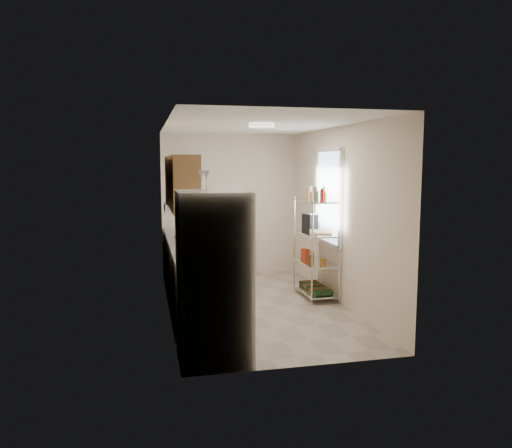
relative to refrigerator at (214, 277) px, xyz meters
The scene contains 16 objects.
room 2.04m from the refrigerator, 64.20° to the left, with size 2.52×4.42×2.62m.
counter_run 2.28m from the refrigerator, 91.25° to the left, with size 0.63×3.51×0.90m.
upper_cabinets 2.12m from the refrigerator, 95.56° to the left, with size 0.33×2.20×0.72m, color #AF7C4B.
range_hood 2.75m from the refrigerator, 92.76° to the left, with size 0.50×0.60×0.12m, color #B7BABC.
window 3.07m from the refrigerator, 45.74° to the left, with size 0.06×1.00×1.46m, color white.
bakers_rack 2.82m from the refrigerator, 48.17° to the left, with size 0.45×0.90×1.73m.
ceiling_dome 2.41m from the refrigerator, 59.88° to the left, with size 0.34×0.34×0.06m, color white.
refrigerator is the anchor object (origin of this frame).
wine_glass_a 1.01m from the refrigerator, 140.28° to the left, with size 0.07×0.07×0.21m, color silver, non-canonical shape.
wine_glass_b 1.00m from the refrigerator, 125.40° to the left, with size 0.08×0.08×0.21m, color silver, non-canonical shape.
rice_cooker 2.05m from the refrigerator, 91.75° to the left, with size 0.26×0.26×0.21m, color white.
frying_pan_large 2.70m from the refrigerator, 92.30° to the left, with size 0.27×0.27×0.05m, color black.
frying_pan_small 2.75m from the refrigerator, 90.38° to the left, with size 0.24×0.24×0.05m, color black.
cutting_board 2.81m from the refrigerator, 46.74° to the left, with size 0.32×0.42×0.03m, color tan.
espresso_machine 3.09m from the refrigerator, 52.20° to the left, with size 0.16×0.24×0.28m, color black.
storage_bag 3.04m from the refrigerator, 53.24° to the left, with size 0.09×0.13×0.14m, color #AA2E14.
Camera 1 is at (-1.56, -6.86, 2.07)m, focal length 35.00 mm.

